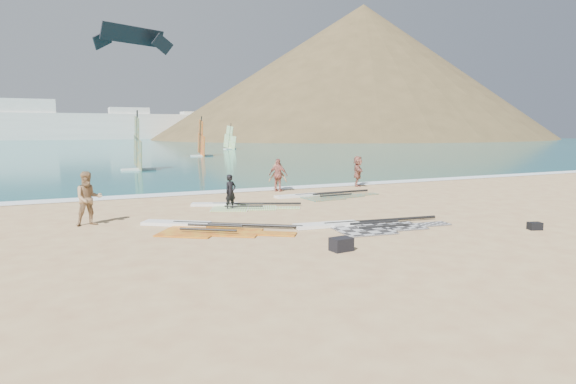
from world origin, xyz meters
name	(u,v)px	position (x,y,z in m)	size (l,w,h in m)	color
ground	(366,236)	(0.00, 0.00, 0.00)	(300.00, 300.00, 0.00)	tan
sea	(101,141)	(0.00, 132.00, 0.00)	(300.00, 240.00, 0.06)	#0E5662
surf_line	(241,191)	(0.00, 12.30, 0.00)	(300.00, 1.20, 0.04)	white
far_town	(40,125)	(-15.72, 150.00, 4.49)	(160.00, 8.00, 12.00)	white
headland_main	(361,138)	(85.00, 130.00, 0.00)	(143.00, 143.00, 45.00)	brown
headland_minor	(421,137)	(120.00, 140.00, 0.00)	(70.00, 70.00, 28.00)	brown
rig_grey	(362,226)	(0.60, 1.17, 0.05)	(5.66, 2.52, 0.20)	#262628
rig_green	(235,206)	(-2.07, 7.15, 0.05)	(4.64, 3.13, 0.19)	#77BB2F
rig_orange	(320,196)	(2.90, 8.46, 0.05)	(5.53, 2.20, 0.20)	orange
rig_red	(203,228)	(-4.57, 3.21, 0.05)	(5.02, 4.49, 0.20)	red
gear_bag_near	(341,244)	(-1.75, -1.36, 0.19)	(0.60, 0.43, 0.38)	black
gear_bag_far	(535,226)	(5.77, -1.66, 0.13)	(0.43, 0.30, 0.26)	black
person_wetsuit	(231,192)	(-2.44, 6.68, 0.75)	(0.55, 0.36, 1.51)	black
beachgoer_left	(88,199)	(-8.09, 5.55, 0.97)	(0.94, 0.74, 1.94)	#A07B54
beachgoer_mid	(278,177)	(1.85, 11.48, 0.79)	(1.03, 0.59, 1.59)	#A07450
beachgoer_back	(278,175)	(1.79, 11.27, 0.91)	(1.06, 0.44, 1.81)	#B46557
beachgoer_right	(358,171)	(7.09, 11.50, 0.91)	(1.69, 0.54, 1.82)	#A76654
windsurfer_left	(138,154)	(-3.43, 28.11, 1.40)	(2.76, 3.32, 4.96)	white
windsurfer_centre	(201,145)	(6.55, 46.21, 1.41)	(2.75, 3.36, 5.01)	white
windsurfer_right	(230,142)	(15.97, 64.06, 1.28)	(2.43, 2.60, 4.37)	white
kitesurf_kite	(133,37)	(-1.87, 40.29, 12.78)	(7.62, 3.86, 2.61)	black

